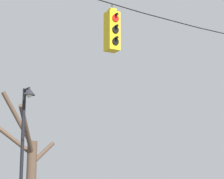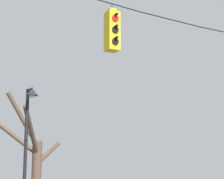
% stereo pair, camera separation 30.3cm
% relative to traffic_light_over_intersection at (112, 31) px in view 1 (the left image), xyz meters
% --- Properties ---
extents(span_wire, '(15.35, 0.03, 0.43)m').
position_rel_traffic_light_over_intersection_xyz_m(span_wire, '(4.24, 0.01, 0.80)').
color(span_wire, black).
extents(traffic_light_over_intersection, '(0.34, 0.46, 1.35)m').
position_rel_traffic_light_over_intersection_xyz_m(traffic_light_over_intersection, '(0.00, 0.00, 0.00)').
color(traffic_light_over_intersection, yellow).
extents(street_lamp, '(0.43, 0.74, 4.88)m').
position_rel_traffic_light_over_intersection_xyz_m(street_lamp, '(-0.72, 4.62, -2.30)').
color(street_lamp, black).
rests_on(street_lamp, ground_plane).
extents(bare_tree, '(3.55, 3.18, 5.39)m').
position_rel_traffic_light_over_intersection_xyz_m(bare_tree, '(0.80, 8.34, -3.32)').
color(bare_tree, brown).
rests_on(bare_tree, ground_plane).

